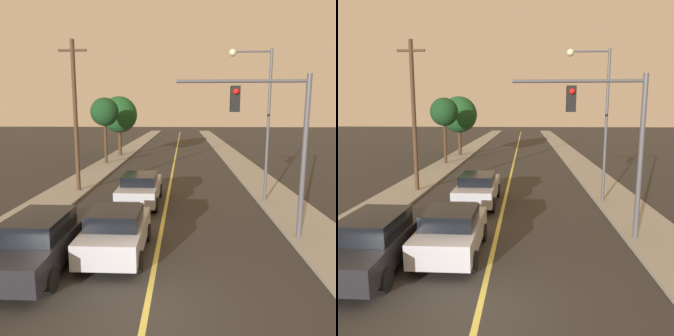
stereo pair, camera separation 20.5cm
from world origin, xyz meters
TOP-DOWN VIEW (x-y plane):
  - ground_plane at (0.00, 0.00)m, footprint 200.00×200.00m
  - road_surface at (0.00, 36.00)m, footprint 9.55×80.00m
  - sidewalk_left at (-6.03, 36.00)m, footprint 2.50×80.00m
  - sidewalk_right at (6.03, 36.00)m, footprint 2.50×80.00m
  - car_near_lane_front at (-1.34, 3.11)m, footprint 2.00×3.86m
  - car_near_lane_second at (-1.34, 9.27)m, footprint 2.00×4.70m
  - car_outer_lane_front at (-3.44, 2.21)m, footprint 1.91×4.99m
  - traffic_signal_mast at (4.09, 4.69)m, footprint 4.67×0.42m
  - streetlamp_right at (4.64, 9.73)m, footprint 2.15×0.36m
  - utility_pole_left at (-5.38, 11.69)m, footprint 1.60×0.24m
  - tree_left_near at (-6.02, 27.97)m, footprint 3.84×3.84m
  - tree_left_far at (-6.20, 22.20)m, footprint 2.52×2.52m

SIDE VIEW (x-z plane):
  - ground_plane at x=0.00m, z-range 0.00..0.00m
  - road_surface at x=0.00m, z-range 0.00..0.01m
  - sidewalk_left at x=-6.03m, z-range 0.00..0.12m
  - sidewalk_right at x=6.03m, z-range 0.00..0.12m
  - car_near_lane_front at x=-1.34m, z-range 0.02..1.60m
  - car_near_lane_second at x=-1.34m, z-range 0.05..1.65m
  - car_outer_lane_front at x=-3.44m, z-range 0.01..1.69m
  - traffic_signal_mast at x=4.09m, z-range 1.18..7.08m
  - tree_left_near at x=-6.02m, z-range 1.31..7.58m
  - utility_pole_left at x=-5.38m, z-range 0.28..8.88m
  - tree_left_far at x=-6.20m, z-range 1.75..7.64m
  - streetlamp_right at x=4.64m, z-range 1.18..8.84m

